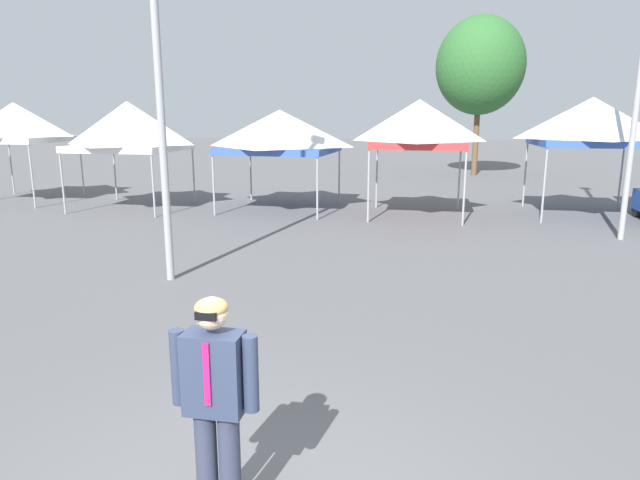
% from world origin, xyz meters
% --- Properties ---
extents(canopy_tent_behind_left, '(3.12, 3.12, 3.44)m').
position_xyz_m(canopy_tent_behind_left, '(-12.58, 14.54, 2.76)').
color(canopy_tent_behind_left, '#9E9EA3').
rests_on(canopy_tent_behind_left, ground).
extents(canopy_tent_behind_center, '(3.23, 3.23, 3.44)m').
position_xyz_m(canopy_tent_behind_center, '(-7.89, 13.67, 2.66)').
color(canopy_tent_behind_center, '#9E9EA3').
rests_on(canopy_tent_behind_center, ground).
extents(canopy_tent_right_of_center, '(3.64, 3.64, 3.17)m').
position_xyz_m(canopy_tent_right_of_center, '(-3.04, 14.24, 2.49)').
color(canopy_tent_right_of_center, '#9E9EA3').
rests_on(canopy_tent_right_of_center, ground).
extents(canopy_tent_far_right, '(2.85, 2.85, 3.45)m').
position_xyz_m(canopy_tent_far_right, '(1.31, 13.62, 2.75)').
color(canopy_tent_far_right, '#9E9EA3').
rests_on(canopy_tent_far_right, ground).
extents(canopy_tent_left_of_center, '(3.15, 3.15, 3.52)m').
position_xyz_m(canopy_tent_left_of_center, '(6.34, 14.45, 2.81)').
color(canopy_tent_left_of_center, '#9E9EA3').
rests_on(canopy_tent_left_of_center, ground).
extents(person_foreground, '(0.65, 0.27, 1.78)m').
position_xyz_m(person_foreground, '(-0.23, 0.09, 1.03)').
color(person_foreground, '#33384C').
rests_on(person_foreground, ground).
extents(tree_behind_tents_center, '(4.31, 4.31, 7.75)m').
position_xyz_m(tree_behind_tents_center, '(4.35, 26.07, 5.37)').
color(tree_behind_tents_center, brown).
rests_on(tree_behind_tents_center, ground).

